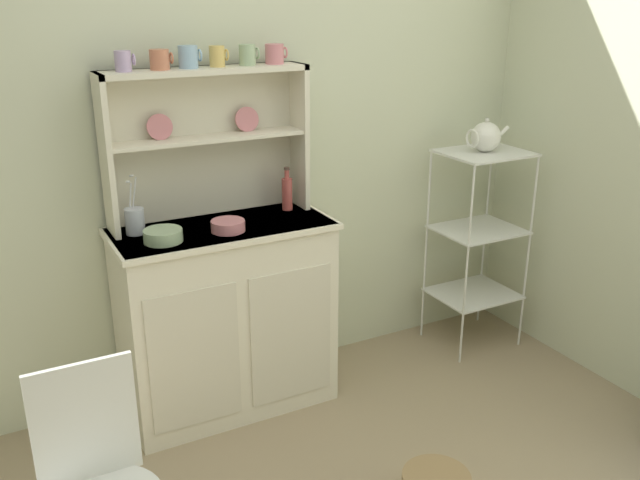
# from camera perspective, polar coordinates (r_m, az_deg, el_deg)

# --- Properties ---
(wall_back) EXTENTS (3.84, 0.05, 2.50)m
(wall_back) POSITION_cam_1_polar(r_m,az_deg,el_deg) (3.21, -7.46, 8.95)
(wall_back) COLOR beige
(wall_back) RESTS_ON ground
(hutch_cabinet) EXTENTS (0.96, 0.45, 0.89)m
(hutch_cabinet) POSITION_cam_1_polar(r_m,az_deg,el_deg) (3.18, -7.72, -6.26)
(hutch_cabinet) COLOR silver
(hutch_cabinet) RESTS_ON ground
(hutch_shelf_unit) EXTENTS (0.90, 0.18, 0.66)m
(hutch_shelf_unit) POSITION_cam_1_polar(r_m,az_deg,el_deg) (3.07, -9.51, 8.85)
(hutch_shelf_unit) COLOR beige
(hutch_shelf_unit) RESTS_ON hutch_cabinet
(bakers_rack) EXTENTS (0.43, 0.36, 1.08)m
(bakers_rack) POSITION_cam_1_polar(r_m,az_deg,el_deg) (3.75, 12.98, 1.17)
(bakers_rack) COLOR silver
(bakers_rack) RESTS_ON ground
(wire_chair) EXTENTS (0.36, 0.36, 0.85)m
(wire_chair) POSITION_cam_1_polar(r_m,az_deg,el_deg) (2.23, -18.10, -18.03)
(wire_chair) COLOR white
(wire_chair) RESTS_ON ground
(cup_lilac_0) EXTENTS (0.08, 0.06, 0.08)m
(cup_lilac_0) POSITION_cam_1_polar(r_m,az_deg,el_deg) (2.90, -15.95, 14.05)
(cup_lilac_0) COLOR #B79ECC
(cup_lilac_0) RESTS_ON hutch_shelf_unit
(cup_terracotta_1) EXTENTS (0.09, 0.08, 0.08)m
(cup_terracotta_1) POSITION_cam_1_polar(r_m,az_deg,el_deg) (2.94, -13.11, 14.34)
(cup_terracotta_1) COLOR #C67556
(cup_terracotta_1) RESTS_ON hutch_shelf_unit
(cup_sky_2) EXTENTS (0.09, 0.08, 0.09)m
(cup_sky_2) POSITION_cam_1_polar(r_m,az_deg,el_deg) (2.97, -10.83, 14.66)
(cup_sky_2) COLOR #8EB2D1
(cup_sky_2) RESTS_ON hutch_shelf_unit
(cup_gold_3) EXTENTS (0.08, 0.06, 0.09)m
(cup_gold_3) POSITION_cam_1_polar(r_m,az_deg,el_deg) (3.01, -8.48, 14.81)
(cup_gold_3) COLOR #DBB760
(cup_gold_3) RESTS_ON hutch_shelf_unit
(cup_sage_4) EXTENTS (0.09, 0.07, 0.09)m
(cup_sage_4) POSITION_cam_1_polar(r_m,az_deg,el_deg) (3.06, -6.00, 15.00)
(cup_sage_4) COLOR #9EB78E
(cup_sage_4) RESTS_ON hutch_shelf_unit
(cup_rose_5) EXTENTS (0.10, 0.08, 0.08)m
(cup_rose_5) POSITION_cam_1_polar(r_m,az_deg,el_deg) (3.11, -3.76, 15.12)
(cup_rose_5) COLOR #D17A84
(cup_rose_5) RESTS_ON hutch_shelf_unit
(bowl_mixing_large) EXTENTS (0.16, 0.16, 0.05)m
(bowl_mixing_large) POSITION_cam_1_polar(r_m,az_deg,el_deg) (2.87, -12.86, 0.36)
(bowl_mixing_large) COLOR #9EB78E
(bowl_mixing_large) RESTS_ON hutch_cabinet
(bowl_floral_medium) EXTENTS (0.14, 0.14, 0.05)m
(bowl_floral_medium) POSITION_cam_1_polar(r_m,az_deg,el_deg) (2.95, -7.62, 1.18)
(bowl_floral_medium) COLOR #D17A84
(bowl_floral_medium) RESTS_ON hutch_cabinet
(jam_bottle) EXTENTS (0.05, 0.05, 0.20)m
(jam_bottle) POSITION_cam_1_polar(r_m,az_deg,el_deg) (3.20, -2.74, 3.94)
(jam_bottle) COLOR #B74C47
(jam_bottle) RESTS_ON hutch_cabinet
(utensil_jar) EXTENTS (0.08, 0.08, 0.25)m
(utensil_jar) POSITION_cam_1_polar(r_m,az_deg,el_deg) (2.98, -15.08, 1.58)
(utensil_jar) COLOR #B2B7C6
(utensil_jar) RESTS_ON hutch_cabinet
(porcelain_teapot) EXTENTS (0.24, 0.15, 0.17)m
(porcelain_teapot) POSITION_cam_1_polar(r_m,az_deg,el_deg) (3.63, 13.54, 8.30)
(porcelain_teapot) COLOR white
(porcelain_teapot) RESTS_ON bakers_rack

